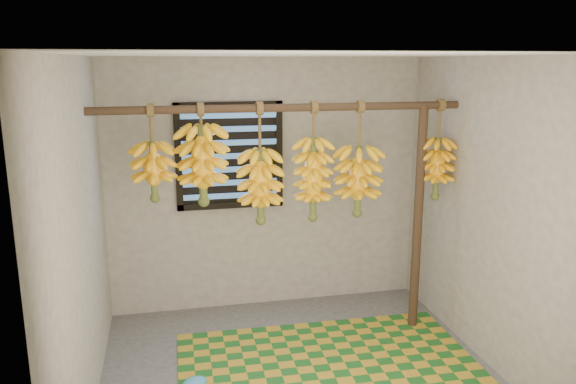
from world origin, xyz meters
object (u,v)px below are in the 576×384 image
object	(u,v)px
plastic_bag	(195,383)
banana_bunch_a	(154,171)
banana_bunch_f	(437,168)
banana_bunch_b	(202,165)
banana_bunch_e	(358,181)
support_post	(418,220)
banana_bunch_c	(260,186)
banana_bunch_d	(313,179)
woven_mat	(336,378)

from	to	relation	value
plastic_bag	banana_bunch_a	distance (m)	1.62
plastic_bag	banana_bunch_f	distance (m)	2.65
banana_bunch_b	banana_bunch_e	distance (m)	1.30
support_post	banana_bunch_c	bearing A→B (deg)	180.00
banana_bunch_c	banana_bunch_e	distance (m)	0.83
plastic_bag	banana_bunch_a	xyz separation A→B (m)	(-0.22, 0.60, 1.48)
banana_bunch_a	banana_bunch_d	world-z (taller)	same
support_post	banana_bunch_b	bearing A→B (deg)	180.00
banana_bunch_d	plastic_bag	bearing A→B (deg)	-150.18
support_post	banana_bunch_a	size ratio (longest dim) A/B	2.67
plastic_bag	banana_bunch_a	bearing A→B (deg)	110.38
banana_bunch_d	banana_bunch_f	xyz separation A→B (m)	(1.10, 0.00, 0.05)
support_post	woven_mat	size ratio (longest dim) A/B	0.85
woven_mat	banana_bunch_a	xyz separation A→B (m)	(-1.28, 0.71, 1.53)
support_post	banana_bunch_a	world-z (taller)	banana_bunch_a
banana_bunch_a	banana_bunch_e	bearing A→B (deg)	0.00
banana_bunch_c	banana_bunch_d	size ratio (longest dim) A/B	1.00
plastic_bag	banana_bunch_b	world-z (taller)	banana_bunch_b
banana_bunch_b	banana_bunch_f	size ratio (longest dim) A/B	0.93
plastic_bag	banana_bunch_e	xyz separation A→B (m)	(1.44, 0.60, 1.33)
support_post	banana_bunch_c	world-z (taller)	banana_bunch_c
banana_bunch_d	banana_bunch_f	distance (m)	1.11
support_post	banana_bunch_d	world-z (taller)	banana_bunch_d
support_post	banana_bunch_b	distance (m)	1.94
woven_mat	banana_bunch_e	bearing A→B (deg)	61.17
support_post	banana_bunch_b	xyz separation A→B (m)	(-1.85, 0.00, 0.57)
support_post	banana_bunch_b	world-z (taller)	banana_bunch_b
plastic_bag	banana_bunch_b	size ratio (longest dim) A/B	0.24
banana_bunch_c	banana_bunch_f	xyz separation A→B (m)	(1.55, 0.00, 0.09)
support_post	banana_bunch_e	bearing A→B (deg)	180.00
plastic_bag	banana_bunch_d	size ratio (longest dim) A/B	0.19
banana_bunch_b	banana_bunch_f	world-z (taller)	same
plastic_bag	banana_bunch_c	xyz separation A→B (m)	(0.61, 0.60, 1.32)
plastic_bag	banana_bunch_f	xyz separation A→B (m)	(2.15, 0.60, 1.41)
banana_bunch_a	banana_bunch_c	size ratio (longest dim) A/B	0.76
support_post	banana_bunch_b	size ratio (longest dim) A/B	2.51
plastic_bag	banana_bunch_e	bearing A→B (deg)	22.67
banana_bunch_d	support_post	bearing A→B (deg)	-0.00
banana_bunch_c	banana_bunch_e	xyz separation A→B (m)	(0.83, 0.00, 0.01)
banana_bunch_e	banana_bunch_f	distance (m)	0.72
support_post	banana_bunch_a	bearing A→B (deg)	180.00
support_post	banana_bunch_e	world-z (taller)	banana_bunch_e
woven_mat	banana_bunch_e	xyz separation A→B (m)	(0.39, 0.71, 1.37)
support_post	plastic_bag	distance (m)	2.30
plastic_bag	banana_bunch_e	size ratio (longest dim) A/B	0.19
banana_bunch_e	banana_bunch_d	bearing A→B (deg)	180.00
banana_bunch_e	plastic_bag	bearing A→B (deg)	-157.33
banana_bunch_a	banana_bunch_f	world-z (taller)	same
woven_mat	banana_bunch_f	size ratio (longest dim) A/B	2.74
banana_bunch_a	support_post	bearing A→B (deg)	0.00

